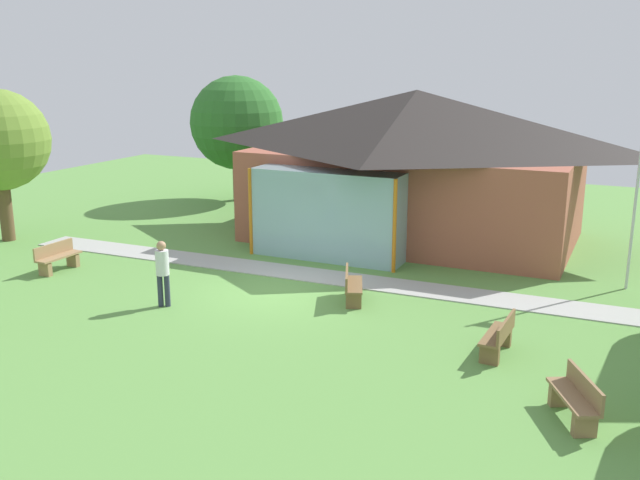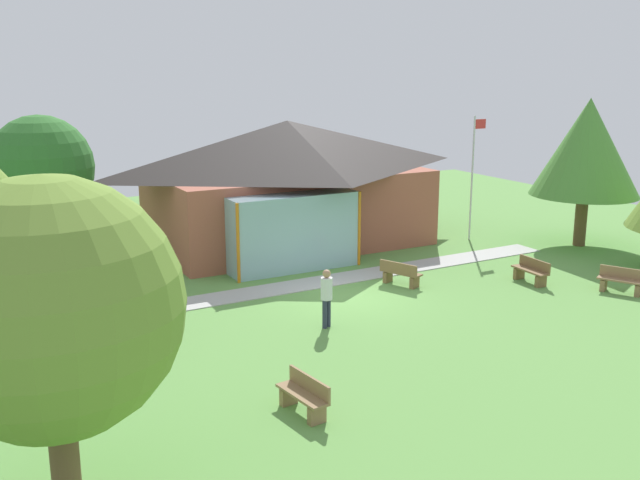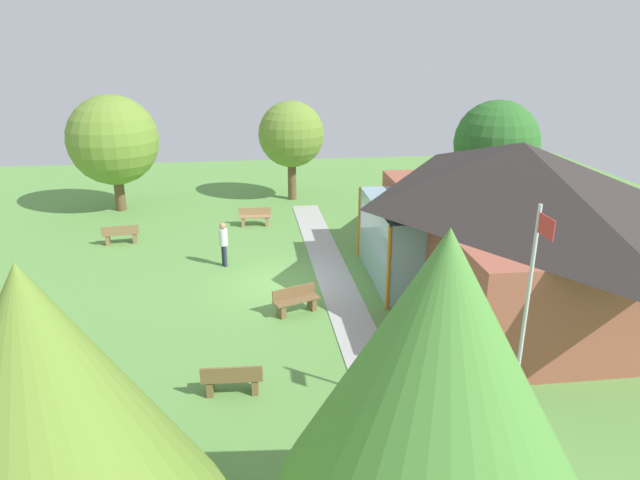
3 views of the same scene
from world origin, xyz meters
name	(u,v)px [view 2 (image 2 of 3)]	position (x,y,z in m)	size (l,w,h in m)	color
ground_plane	(349,295)	(0.00, 0.00, 0.00)	(44.00, 44.00, 0.00)	#609947
pavilion	(288,181)	(1.39, 7.39, 2.69)	(11.92, 8.23, 5.20)	#A35642
footpath	(323,281)	(0.00, 1.78, 0.01)	(19.74, 1.30, 0.03)	#ADADA8
flagpole	(473,172)	(8.73, 4.35, 2.96)	(0.64, 0.08, 5.35)	silver
bench_mid_right	(531,271)	(6.35, -1.76, 0.40)	(0.50, 1.52, 0.84)	brown
bench_rear_near_path	(400,274)	(2.14, 0.16, 0.40)	(0.97, 1.56, 0.84)	brown
bench_lawn_far_right	(622,281)	(8.15, -4.09, 0.40)	(1.08, 1.53, 0.84)	olive
bench_front_left	(304,396)	(-5.15, -6.73, 0.40)	(0.62, 1.54, 0.84)	olive
bench_mid_left	(150,329)	(-6.97, -1.02, 0.40)	(0.47, 1.51, 0.84)	#9E7A51
visitor_strolling_lawn	(327,294)	(-2.11, -2.26, 1.02)	(0.34, 0.34, 1.74)	#2D3347
tree_behind_pavilion_left	(41,167)	(-7.82, 10.84, 3.47)	(4.12, 4.12, 5.55)	brown
tree_lawn_corner	(51,308)	(-10.32, -7.77, 3.57)	(4.39, 4.39, 5.78)	brown
tree_east_hedge	(587,148)	(12.10, 1.32, 4.12)	(4.43, 4.43, 6.14)	brown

